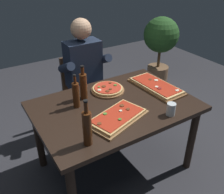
% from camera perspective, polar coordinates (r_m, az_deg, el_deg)
% --- Properties ---
extents(ground_plane, '(6.40, 6.40, 0.00)m').
position_cam_1_polar(ground_plane, '(2.66, 0.59, -15.34)').
color(ground_plane, '#2D2D33').
extents(dining_table, '(1.40, 0.96, 0.74)m').
position_cam_1_polar(dining_table, '(2.25, 0.67, -3.75)').
color(dining_table, black).
rests_on(dining_table, ground_plane).
extents(pizza_rectangular_front, '(0.56, 0.41, 0.05)m').
position_cam_1_polar(pizza_rectangular_front, '(2.00, 1.25, -4.64)').
color(pizza_rectangular_front, olive).
rests_on(pizza_rectangular_front, dining_table).
extents(pizza_rectangular_left, '(0.31, 0.59, 0.05)m').
position_cam_1_polar(pizza_rectangular_left, '(2.50, 10.06, 2.52)').
color(pizza_rectangular_left, brown).
rests_on(pizza_rectangular_left, dining_table).
extents(pizza_round_far, '(0.32, 0.32, 0.05)m').
position_cam_1_polar(pizza_round_far, '(2.40, -0.99, 1.81)').
color(pizza_round_far, brown).
rests_on(pizza_round_far, dining_table).
extents(wine_bottle_dark, '(0.06, 0.06, 0.35)m').
position_cam_1_polar(wine_bottle_dark, '(1.69, -5.72, -6.94)').
color(wine_bottle_dark, '#47230F').
rests_on(wine_bottle_dark, dining_table).
extents(oil_bottle_amber, '(0.06, 0.06, 0.30)m').
position_cam_1_polar(oil_bottle_amber, '(2.13, -8.27, 0.59)').
color(oil_bottle_amber, '#47230F').
rests_on(oil_bottle_amber, dining_table).
extents(vinegar_bottle_green, '(0.07, 0.07, 0.32)m').
position_cam_1_polar(vinegar_bottle_green, '(2.24, -6.60, 2.63)').
color(vinegar_bottle_green, '#47230F').
rests_on(vinegar_bottle_green, dining_table).
extents(tumbler_near_camera, '(0.07, 0.07, 0.11)m').
position_cam_1_polar(tumbler_near_camera, '(2.09, 13.36, -2.89)').
color(tumbler_near_camera, silver).
rests_on(tumbler_near_camera, dining_table).
extents(diner_chair, '(0.44, 0.44, 0.87)m').
position_cam_1_polar(diner_chair, '(3.01, -6.88, 1.94)').
color(diner_chair, '#3D2B1E').
rests_on(diner_chair, ground_plane).
extents(seated_diner, '(0.53, 0.41, 1.33)m').
position_cam_1_polar(seated_diner, '(2.80, -6.12, 5.58)').
color(seated_diner, '#23232D').
rests_on(seated_diner, ground_plane).
extents(potted_plant_corner, '(0.54, 0.54, 1.09)m').
position_cam_1_polar(potted_plant_corner, '(3.99, 11.05, 12.12)').
color(potted_plant_corner, '#846042').
rests_on(potted_plant_corner, ground_plane).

